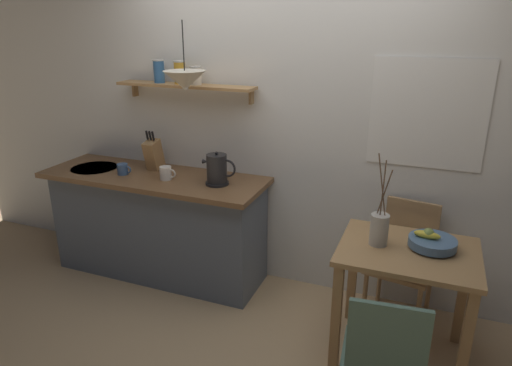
{
  "coord_description": "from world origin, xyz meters",
  "views": [
    {
      "loc": [
        1.03,
        -2.61,
        2.04
      ],
      "look_at": [
        -0.1,
        0.25,
        0.95
      ],
      "focal_mm": 32.15,
      "sensor_mm": 36.0,
      "label": 1
    }
  ],
  "objects_px": {
    "coffee_mug_spare": "(166,173)",
    "pendant_lamp": "(185,80)",
    "knife_block": "(154,154)",
    "dining_chair_far": "(404,256)",
    "fruit_bowl": "(432,242)",
    "dining_chair_near": "(384,359)",
    "electric_kettle": "(217,170)",
    "coffee_mug_by_sink": "(123,169)",
    "dining_table": "(406,271)",
    "twig_vase": "(379,229)"
  },
  "relations": [
    {
      "from": "dining_table",
      "to": "knife_block",
      "type": "bearing_deg",
      "value": 168.29
    },
    {
      "from": "electric_kettle",
      "to": "pendant_lamp",
      "type": "xyz_separation_m",
      "value": [
        -0.19,
        -0.08,
        0.65
      ]
    },
    {
      "from": "knife_block",
      "to": "twig_vase",
      "type": "bearing_deg",
      "value": -12.86
    },
    {
      "from": "dining_chair_near",
      "to": "knife_block",
      "type": "relative_size",
      "value": 2.63
    },
    {
      "from": "coffee_mug_by_sink",
      "to": "coffee_mug_spare",
      "type": "xyz_separation_m",
      "value": [
        0.39,
        0.02,
        0.01
      ]
    },
    {
      "from": "knife_block",
      "to": "dining_table",
      "type": "bearing_deg",
      "value": -11.71
    },
    {
      "from": "electric_kettle",
      "to": "knife_block",
      "type": "bearing_deg",
      "value": 168.28
    },
    {
      "from": "knife_block",
      "to": "coffee_mug_spare",
      "type": "relative_size",
      "value": 2.47
    },
    {
      "from": "dining_chair_near",
      "to": "electric_kettle",
      "type": "height_order",
      "value": "electric_kettle"
    },
    {
      "from": "fruit_bowl",
      "to": "dining_chair_near",
      "type": "bearing_deg",
      "value": -101.76
    },
    {
      "from": "dining_table",
      "to": "dining_chair_far",
      "type": "height_order",
      "value": "dining_chair_far"
    },
    {
      "from": "knife_block",
      "to": "pendant_lamp",
      "type": "distance_m",
      "value": 0.81
    },
    {
      "from": "electric_kettle",
      "to": "coffee_mug_by_sink",
      "type": "relative_size",
      "value": 2.17
    },
    {
      "from": "dining_table",
      "to": "dining_chair_near",
      "type": "bearing_deg",
      "value": -93.09
    },
    {
      "from": "dining_chair_near",
      "to": "electric_kettle",
      "type": "xyz_separation_m",
      "value": [
        -1.37,
        0.99,
        0.51
      ]
    },
    {
      "from": "dining_chair_far",
      "to": "knife_block",
      "type": "xyz_separation_m",
      "value": [
        -2.02,
        0.01,
        0.53
      ]
    },
    {
      "from": "dining_table",
      "to": "dining_chair_far",
      "type": "bearing_deg",
      "value": 94.53
    },
    {
      "from": "dining_chair_near",
      "to": "fruit_bowl",
      "type": "distance_m",
      "value": 0.84
    },
    {
      "from": "fruit_bowl",
      "to": "coffee_mug_by_sink",
      "type": "bearing_deg",
      "value": 176.07
    },
    {
      "from": "dining_chair_far",
      "to": "pendant_lamp",
      "type": "height_order",
      "value": "pendant_lamp"
    },
    {
      "from": "knife_block",
      "to": "coffee_mug_spare",
      "type": "distance_m",
      "value": 0.3
    },
    {
      "from": "dining_chair_far",
      "to": "coffee_mug_by_sink",
      "type": "relative_size",
      "value": 7.01
    },
    {
      "from": "dining_chair_far",
      "to": "coffee_mug_spare",
      "type": "relative_size",
      "value": 6.43
    },
    {
      "from": "fruit_bowl",
      "to": "electric_kettle",
      "type": "distance_m",
      "value": 1.56
    },
    {
      "from": "knife_block",
      "to": "coffee_mug_spare",
      "type": "xyz_separation_m",
      "value": [
        0.22,
        -0.18,
        -0.08
      ]
    },
    {
      "from": "dining_chair_near",
      "to": "coffee_mug_by_sink",
      "type": "xyz_separation_m",
      "value": [
        -2.17,
        0.93,
        0.44
      ]
    },
    {
      "from": "dining_table",
      "to": "fruit_bowl",
      "type": "height_order",
      "value": "fruit_bowl"
    },
    {
      "from": "fruit_bowl",
      "to": "coffee_mug_spare",
      "type": "distance_m",
      "value": 1.96
    },
    {
      "from": "fruit_bowl",
      "to": "knife_block",
      "type": "height_order",
      "value": "knife_block"
    },
    {
      "from": "dining_chair_far",
      "to": "twig_vase",
      "type": "distance_m",
      "value": 0.58
    },
    {
      "from": "electric_kettle",
      "to": "coffee_mug_spare",
      "type": "distance_m",
      "value": 0.43
    },
    {
      "from": "dining_table",
      "to": "dining_chair_near",
      "type": "relative_size",
      "value": 0.93
    },
    {
      "from": "dining_chair_near",
      "to": "coffee_mug_spare",
      "type": "relative_size",
      "value": 6.5
    },
    {
      "from": "fruit_bowl",
      "to": "dining_chair_far",
      "type": "bearing_deg",
      "value": 113.75
    },
    {
      "from": "dining_table",
      "to": "electric_kettle",
      "type": "xyz_separation_m",
      "value": [
        -1.41,
        0.29,
        0.39
      ]
    },
    {
      "from": "dining_chair_far",
      "to": "twig_vase",
      "type": "xyz_separation_m",
      "value": [
        -0.15,
        -0.42,
        0.37
      ]
    },
    {
      "from": "dining_table",
      "to": "knife_block",
      "type": "height_order",
      "value": "knife_block"
    },
    {
      "from": "twig_vase",
      "to": "coffee_mug_spare",
      "type": "height_order",
      "value": "twig_vase"
    },
    {
      "from": "electric_kettle",
      "to": "pendant_lamp",
      "type": "height_order",
      "value": "pendant_lamp"
    },
    {
      "from": "twig_vase",
      "to": "knife_block",
      "type": "height_order",
      "value": "twig_vase"
    },
    {
      "from": "fruit_bowl",
      "to": "electric_kettle",
      "type": "height_order",
      "value": "electric_kettle"
    },
    {
      "from": "dining_table",
      "to": "twig_vase",
      "type": "xyz_separation_m",
      "value": [
        -0.18,
        -0.0,
        0.25
      ]
    },
    {
      "from": "dining_chair_far",
      "to": "coffee_mug_spare",
      "type": "bearing_deg",
      "value": -174.53
    },
    {
      "from": "twig_vase",
      "to": "fruit_bowl",
      "type": "bearing_deg",
      "value": 12.55
    },
    {
      "from": "knife_block",
      "to": "dining_chair_near",
      "type": "bearing_deg",
      "value": -29.19
    },
    {
      "from": "electric_kettle",
      "to": "twig_vase",
      "type": "bearing_deg",
      "value": -13.45
    },
    {
      "from": "coffee_mug_spare",
      "to": "knife_block",
      "type": "bearing_deg",
      "value": 141.5
    },
    {
      "from": "dining_table",
      "to": "coffee_mug_spare",
      "type": "distance_m",
      "value": 1.87
    },
    {
      "from": "dining_table",
      "to": "coffee_mug_by_sink",
      "type": "distance_m",
      "value": 2.25
    },
    {
      "from": "coffee_mug_spare",
      "to": "pendant_lamp",
      "type": "relative_size",
      "value": 0.29
    }
  ]
}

